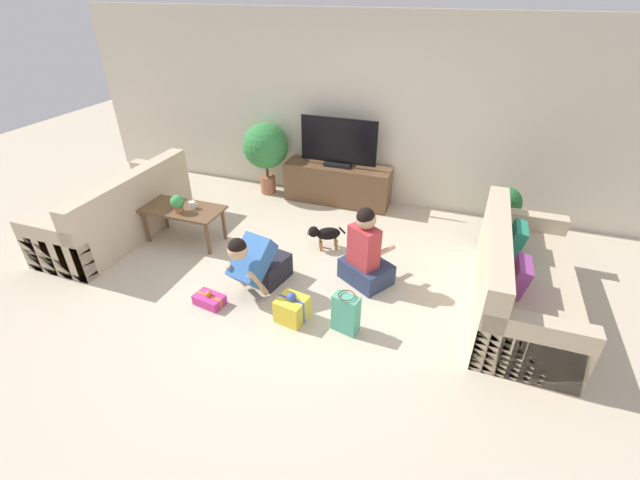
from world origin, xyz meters
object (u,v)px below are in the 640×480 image
object	(u,v)px
gift_bag_a	(346,313)
tabletop_plant	(178,203)
sofa_right	(519,282)
potted_plant_corner_right	(504,211)
tv	(338,145)
potted_plant_back_left	(266,148)
person_sitting	(365,255)
gift_box_b	(209,300)
coffee_table	(183,212)
sofa_left	(119,213)
dog	(324,234)
mug	(192,205)
person_kneeling	(258,263)
tv_console	(338,184)
gift_box_a	(292,309)

from	to	relation	value
gift_bag_a	tabletop_plant	distance (m)	2.54
sofa_right	gift_bag_a	xyz separation A→B (m)	(-1.53, -0.90, -0.11)
sofa_right	potted_plant_corner_right	bearing A→B (deg)	6.14
sofa_right	gift_bag_a	distance (m)	1.78
sofa_right	tv	world-z (taller)	tv
gift_bag_a	tabletop_plant	size ratio (longest dim) A/B	1.90
potted_plant_back_left	person_sitting	distance (m)	2.72
sofa_right	gift_box_b	world-z (taller)	sofa_right
coffee_table	potted_plant_back_left	bearing A→B (deg)	77.87
sofa_left	gift_box_b	distance (m)	2.06
tv	gift_bag_a	xyz separation A→B (m)	(0.91, -2.65, -0.68)
gift_bag_a	tabletop_plant	world-z (taller)	tabletop_plant
tv	gift_box_b	distance (m)	2.92
dog	gift_bag_a	bearing A→B (deg)	0.08
tv	mug	bearing A→B (deg)	-128.71
person_kneeling	potted_plant_back_left	bearing A→B (deg)	125.52
person_kneeling	person_sitting	xyz separation A→B (m)	(1.03, 0.52, 0.00)
tv_console	dog	xyz separation A→B (m)	(0.25, -1.34, -0.07)
potted_plant_corner_right	person_kneeling	world-z (taller)	person_kneeling
mug	tabletop_plant	bearing A→B (deg)	-127.51
tv	potted_plant_back_left	bearing A→B (deg)	-177.47
sofa_right	person_kneeling	bearing A→B (deg)	103.31
coffee_table	tabletop_plant	world-z (taller)	tabletop_plant
coffee_table	tabletop_plant	distance (m)	0.21
tabletop_plant	mug	bearing A→B (deg)	52.49
gift_box_b	person_sitting	bearing A→B (deg)	33.07
coffee_table	gift_box_a	world-z (taller)	coffee_table
potted_plant_back_left	person_kneeling	size ratio (longest dim) A/B	1.36
dog	gift_bag_a	xyz separation A→B (m)	(0.66, -1.31, -0.01)
tv_console	potted_plant_corner_right	bearing A→B (deg)	-9.03
tv_console	person_kneeling	distance (m)	2.36
potted_plant_corner_right	person_sitting	xyz separation A→B (m)	(-1.41, -1.46, -0.07)
dog	mug	distance (m)	1.67
sofa_right	potted_plant_corner_right	xyz separation A→B (m)	(-0.15, 1.38, 0.10)
dog	gift_box_b	world-z (taller)	dog
person_sitting	tabletop_plant	world-z (taller)	person_sitting
coffee_table	potted_plant_corner_right	world-z (taller)	potted_plant_corner_right
coffee_table	tv	xyz separation A→B (m)	(1.49, 1.73, 0.48)
sofa_right	gift_bag_a	bearing A→B (deg)	120.55
potted_plant_back_left	gift_bag_a	xyz separation A→B (m)	(2.04, -2.60, -0.53)
coffee_table	tv_console	world-z (taller)	tv_console
mug	tabletop_plant	size ratio (longest dim) A/B	0.54
sofa_left	dog	xyz separation A→B (m)	(2.62, 0.54, -0.10)
potted_plant_corner_right	gift_bag_a	size ratio (longest dim) A/B	1.70
gift_box_a	mug	distance (m)	2.02
tabletop_plant	gift_box_a	bearing A→B (deg)	-24.76
potted_plant_corner_right	person_kneeling	distance (m)	3.15
sofa_right	potted_plant_back_left	bearing A→B (deg)	64.68
person_kneeling	tv	bearing A→B (deg)	98.86
coffee_table	dog	xyz separation A→B (m)	(1.74, 0.39, -0.19)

